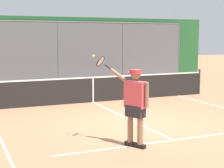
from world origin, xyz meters
TOP-DOWN VIEW (x-y plane):
  - ground_plane at (0.00, 0.00)m, footprint 60.00×60.00m
  - court_line_markings at (0.00, 1.90)m, footprint 7.59×9.99m
  - fence_backdrop at (0.00, -9.34)m, footprint 17.11×1.37m
  - tennis_net at (0.00, -3.81)m, footprint 9.75×0.09m
  - tennis_player at (1.08, 1.75)m, footprint 0.92×1.20m

SIDE VIEW (x-z plane):
  - ground_plane at x=0.00m, z-range 0.00..0.00m
  - court_line_markings at x=0.00m, z-range 0.00..0.01m
  - tennis_net at x=0.00m, z-range -0.04..1.03m
  - tennis_player at x=1.08m, z-range 0.02..2.06m
  - fence_backdrop at x=0.00m, z-range -0.01..3.40m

